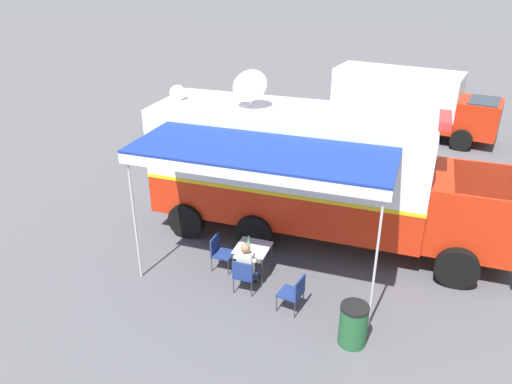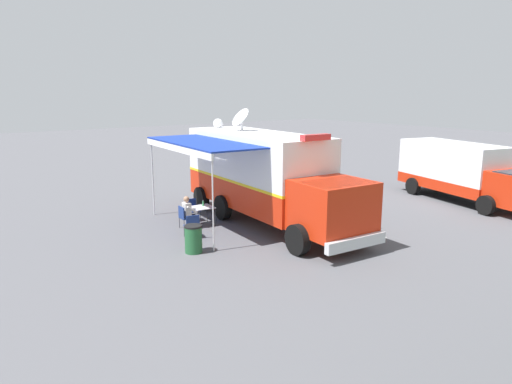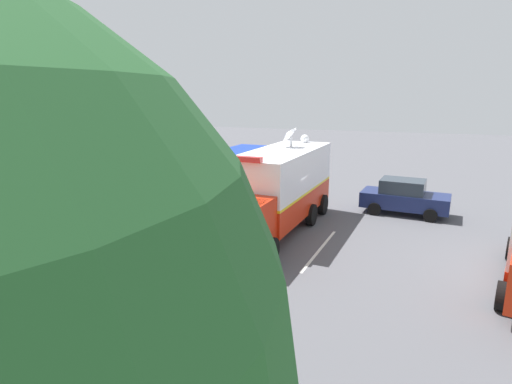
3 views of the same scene
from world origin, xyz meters
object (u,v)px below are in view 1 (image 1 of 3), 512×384
Objects in this scene: folding_chair_spare_by_truck at (295,291)px; water_bottle at (249,241)px; folding_chair_beside_table at (219,250)px; trash_bin at (353,325)px; support_truck at (408,102)px; folding_table at (253,249)px; car_behind_truck at (218,132)px; seated_responder at (247,264)px; command_truck at (316,171)px; folding_chair_at_table at (244,273)px.

water_bottle is at bearing -132.52° from folding_chair_spare_by_truck.
trash_bin reaches higher than folding_chair_beside_table.
trash_bin is 0.13× the size of support_truck.
folding_chair_spare_by_truck is (1.16, 1.25, -0.16)m from folding_table.
water_bottle is 0.05× the size of car_behind_truck.
seated_responder is at bearing 23.18° from car_behind_truck.
folding_chair_beside_table is 0.96× the size of trash_bin.
command_truck is 11.09× the size of folding_chair_beside_table.
folding_chair_spare_by_truck is (3.35, 0.12, -1.43)m from command_truck.
trash_bin is 13.84m from support_truck.
car_behind_truck is at bearing -156.82° from seated_responder.
seated_responder reaches higher than water_bottle.
car_behind_truck is (-7.45, -3.34, 0.05)m from water_bottle.
command_truck is at bearing 159.49° from folding_chair_at_table.
folding_table is at bearing -177.03° from seated_responder.
folding_chair_at_table is 1.29m from folding_chair_spare_by_truck.
seated_responder is 0.29× the size of car_behind_truck.
folding_table is 0.99× the size of folding_chair_spare_by_truck.
folding_table is 0.94× the size of trash_bin.
folding_table is at bearing 90.22° from folding_chair_beside_table.
water_bottle is 0.03× the size of support_truck.
folding_chair_beside_table is 0.20× the size of car_behind_truck.
folding_table is 0.61m from seated_responder.
car_behind_truck is at bearing -155.86° from water_bottle.
support_truck reaches higher than folding_chair_spare_by_truck.
seated_responder is 8.89m from car_behind_truck.
folding_chair_beside_table is (-0.80, -0.87, 0.00)m from folding_chair_at_table.
trash_bin is at bearing 67.69° from folding_chair_at_table.
folding_chair_spare_by_truck is 0.96× the size of trash_bin.
command_truck is at bearing 158.50° from seated_responder.
seated_responder is at bearing -16.16° from support_truck.
folding_table is 3.83× the size of water_bottle.
support_truck is at bearing 169.56° from folding_chair_spare_by_truck.
command_truck reaches higher than trash_bin.
command_truck is 11.09× the size of folding_chair_at_table.
command_truck is 7.72× the size of seated_responder.
folding_chair_at_table is at bearing -106.19° from folding_chair_spare_by_truck.
folding_chair_beside_table is 1.00× the size of folding_chair_spare_by_truck.
car_behind_truck is (4.37, -7.13, -0.51)m from support_truck.
folding_chair_spare_by_truck is 0.20× the size of car_behind_truck.
folding_chair_spare_by_truck is 13.33m from support_truck.
water_bottle is at bearing -171.07° from folding_chair_at_table.
seated_responder is at bearing 175.62° from folding_chair_at_table.
folding_chair_spare_by_truck is at bearing 1.97° from command_truck.
command_truck reaches higher than folding_chair_at_table.
trash_bin is (1.85, 2.57, -0.22)m from folding_table.
folding_chair_at_table is 0.23m from seated_responder.
trash_bin is (1.84, 3.42, -0.06)m from folding_chair_beside_table.
water_bottle is 12.42m from support_truck.
trash_bin is at bearing 64.04° from seated_responder.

